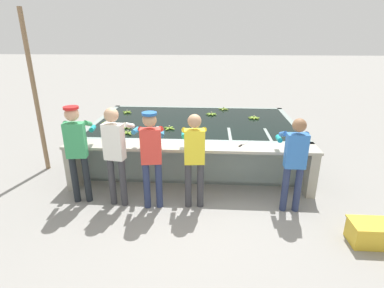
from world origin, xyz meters
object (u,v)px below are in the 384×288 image
knife_0 (242,144)px  banana_bunch_floating_1 (224,109)px  banana_bunch_floating_5 (254,118)px  worker_1 (115,148)px  worker_3 (194,153)px  support_post_left (35,95)px  banana_bunch_floating_7 (128,133)px  crate (370,233)px  worker_2 (151,151)px  banana_bunch_floating_4 (211,114)px  banana_bunch_floating_2 (169,128)px  worker_0 (77,145)px  banana_bunch_floating_3 (126,127)px  worker_4 (295,157)px  banana_bunch_floating_0 (127,112)px  banana_bunch_floating_6 (108,123)px

knife_0 → banana_bunch_floating_1: bearing=95.1°
banana_bunch_floating_5 → knife_0: 1.89m
worker_1 → banana_bunch_floating_1: bearing=61.0°
worker_3 → support_post_left: support_post_left is taller
worker_1 → banana_bunch_floating_5: (2.53, 2.49, -0.12)m
banana_bunch_floating_5 → support_post_left: support_post_left is taller
banana_bunch_floating_7 → crate: bearing=-27.3°
banana_bunch_floating_5 → banana_bunch_floating_1: bearing=128.9°
banana_bunch_floating_7 → support_post_left: (-1.85, 0.13, 0.71)m
worker_2 → worker_3: size_ratio=1.02×
worker_1 → worker_3: worker_1 is taller
banana_bunch_floating_4 → banana_bunch_floating_5: same height
worker_3 → worker_1: bearing=-179.1°
banana_bunch_floating_2 → worker_3: bearing=-68.0°
banana_bunch_floating_4 → banana_bunch_floating_7: same height
worker_0 → worker_1: 0.66m
banana_bunch_floating_2 → banana_bunch_floating_3: 0.91m
worker_1 → worker_3: bearing=0.9°
banana_bunch_floating_3 → banana_bunch_floating_4: (1.78, 1.23, -0.00)m
worker_0 → worker_4: 3.50m
worker_3 → banana_bunch_floating_2: size_ratio=6.00×
worker_2 → banana_bunch_floating_2: size_ratio=6.13×
knife_0 → support_post_left: size_ratio=0.10×
worker_0 → banana_bunch_floating_1: (2.51, 3.27, -0.13)m
worker_1 → banana_bunch_floating_3: size_ratio=5.96×
crate → worker_0: bearing=168.7°
banana_bunch_floating_7 → worker_2: bearing=-59.7°
worker_2 → worker_3: 0.68m
banana_bunch_floating_1 → banana_bunch_floating_3: (-2.10, -1.78, -0.00)m
banana_bunch_floating_7 → banana_bunch_floating_3: bearing=109.6°
worker_0 → banana_bunch_floating_0: 2.77m
banana_bunch_floating_0 → support_post_left: support_post_left is taller
knife_0 → worker_2: bearing=-155.0°
banana_bunch_floating_1 → banana_bunch_floating_7: 2.92m
banana_bunch_floating_2 → banana_bunch_floating_5: bearing=27.2°
worker_3 → banana_bunch_floating_4: bearing=84.6°
worker_1 → worker_3: size_ratio=1.05×
worker_3 → banana_bunch_floating_7: 1.80m
banana_bunch_floating_5 → crate: size_ratio=0.51×
worker_1 → banana_bunch_floating_4: worker_1 is taller
banana_bunch_floating_1 → banana_bunch_floating_4: bearing=-119.9°
worker_4 → crate: worker_4 is taller
banana_bunch_floating_7 → worker_4: bearing=-21.6°
banana_bunch_floating_0 → banana_bunch_floating_6: 0.99m
worker_1 → crate: (3.73, -0.82, -0.84)m
banana_bunch_floating_6 → banana_bunch_floating_4: bearing=22.2°
worker_1 → worker_2: worker_1 is taller
banana_bunch_floating_1 → banana_bunch_floating_4: size_ratio=0.99×
banana_bunch_floating_1 → crate: banana_bunch_floating_1 is taller
banana_bunch_floating_5 → banana_bunch_floating_7: same height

